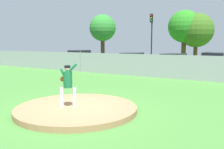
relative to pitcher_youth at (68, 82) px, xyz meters
name	(u,v)px	position (x,y,z in m)	size (l,w,h in m)	color
ground_plane	(143,87)	(0.16, 6.28, -1.14)	(80.00, 80.00, 0.00)	#427A33
asphalt_strip	(182,72)	(0.16, 14.78, -1.14)	(44.00, 7.00, 0.01)	#2B2B2D
pitchers_mound	(77,109)	(0.16, 0.28, -1.04)	(4.47, 4.47, 0.20)	#99704C
pitcher_youth	(68,82)	(0.00, 0.00, 0.00)	(0.79, 0.35, 1.63)	silver
baseball	(92,100)	(0.19, 1.23, -0.90)	(0.07, 0.07, 0.07)	white
chainlink_fence	(166,67)	(0.16, 10.28, -0.28)	(39.49, 0.07, 1.82)	gray
parked_car_slate	(132,61)	(-5.02, 15.10, -0.37)	(1.87, 4.34, 1.61)	slate
parked_car_charcoal	(214,64)	(2.74, 14.65, -0.29)	(1.81, 4.63, 1.79)	#232328
parked_car_teal	(173,63)	(-0.60, 14.49, -0.34)	(1.93, 4.75, 1.64)	#146066
parked_car_white	(80,59)	(-11.28, 14.53, -0.30)	(2.03, 4.20, 1.78)	silver
traffic_cone_orange	(100,63)	(-9.71, 16.33, -0.88)	(0.40, 0.40, 0.55)	orange
traffic_light_near	(151,31)	(-4.42, 18.63, 2.71)	(0.28, 0.46, 5.72)	black
tree_tall_centre	(103,28)	(-12.68, 21.32, 3.45)	(3.63, 3.63, 6.47)	#4C331E
tree_leaning_west	(184,27)	(-2.50, 24.88, 3.51)	(4.12, 4.12, 6.76)	#4C331E
tree_slender_far	(196,30)	(-1.09, 25.27, 3.03)	(4.32, 4.32, 6.35)	#4C331E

